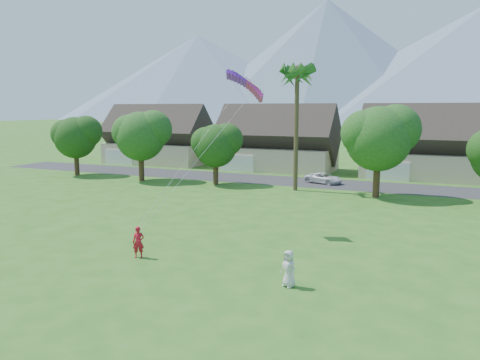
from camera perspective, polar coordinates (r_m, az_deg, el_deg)
The scene contains 10 objects.
ground at distance 21.83m, azimuth -10.92°, elevation -13.66°, with size 500.00×500.00×0.00m, color #2D6019.
street at distance 52.49m, azimuth 10.59°, elevation -0.43°, with size 90.00×7.00×0.01m, color #2D2D30.
kite_flyer at distance 26.81m, azimuth -12.28°, elevation -7.42°, with size 0.65×0.42×1.77m, color #B51423.
watcher at distance 22.24m, azimuth 5.95°, elevation -10.69°, with size 0.86×0.56×1.75m, color silver.
parked_car at distance 52.50m, azimuth 10.15°, elevation 0.22°, with size 1.92×4.17×1.16m, color silver.
mountain_ridge at distance 277.29m, azimuth 23.95°, elevation 12.35°, with size 540.00×240.00×70.00m.
houses_row at distance 60.73m, azimuth 13.08°, elevation 4.00°, with size 72.75×8.19×8.86m.
tree_row at distance 46.35m, azimuth 7.65°, elevation 4.52°, with size 62.27×6.67×8.45m.
fan_palm at distance 47.16m, azimuth 7.00°, elevation 13.01°, with size 3.00×3.00×13.80m.
parafoil_kite at distance 31.15m, azimuth 0.83°, elevation 11.70°, with size 3.02×1.22×0.50m.
Camera 1 is at (11.63, -16.51, 8.28)m, focal length 35.00 mm.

